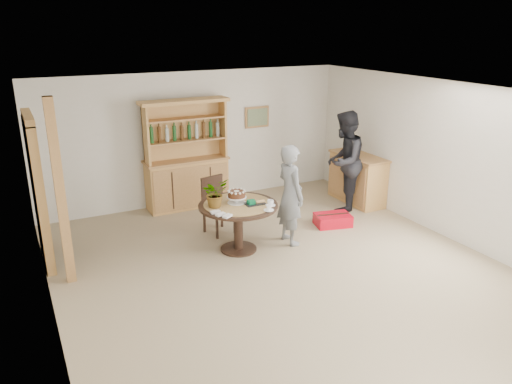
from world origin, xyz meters
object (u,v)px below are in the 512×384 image
Objects in this scene: adult_person at (344,161)px; red_suitcase at (333,220)px; dining_chair at (216,201)px; hutch at (187,172)px; sideboard at (357,178)px; dining_table at (238,213)px; teen_boy at (290,195)px.

adult_person is 2.73× the size of red_suitcase.
red_suitcase is at bearing -32.83° from dining_chair.
hutch reaches higher than dining_chair.
sideboard is 1.05× the size of dining_table.
hutch is 3.01× the size of red_suitcase.
dining_chair is 0.51× the size of adult_person.
dining_table is 2.63m from adult_person.
teen_boy is (0.90, -2.29, 0.11)m from hutch.
teen_boy reaches higher than dining_chair.
sideboard is at bearing 17.66° from dining_table.
adult_person is at bearing -158.22° from sideboard.
sideboard is (3.04, -1.24, -0.22)m from hutch.
dining_chair is 1.39× the size of red_suitcase.
sideboard is 1.86× the size of red_suitcase.
adult_person is 1.20m from red_suitcase.
dining_chair reaches higher than sideboard.
hutch is 2.86m from red_suitcase.
sideboard is 1.33× the size of dining_chair.
hutch reaches higher than red_suitcase.
red_suitcase is at bearing -76.87° from teen_boy.
teen_boy reaches higher than red_suitcase.
dining_table is (-2.99, -0.95, 0.13)m from sideboard.
teen_boy is at bearing -152.25° from red_suitcase.
teen_boy is 1.26m from red_suitcase.
teen_boy is 0.86× the size of adult_person.
adult_person is (2.52, -0.07, 0.39)m from dining_chair.
sideboard is 0.70m from adult_person.
dining_chair is 0.59× the size of teen_boy.
adult_person reaches higher than dining_table.
dining_table is at bearing -88.79° from hutch.
sideboard is 0.79× the size of teen_boy.
teen_boy is at bearing -8.78° from adult_person.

